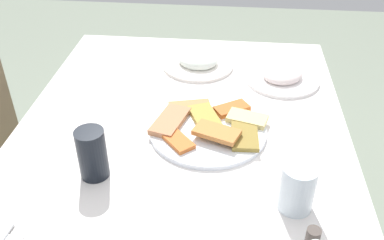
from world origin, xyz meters
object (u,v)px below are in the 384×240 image
at_px(pide_platter, 208,127).
at_px(drinking_glass, 297,188).
at_px(soda_can, 92,154).
at_px(dining_table, 182,152).
at_px(salad_plate_rice, 198,62).
at_px(salad_plate_greens, 282,76).

xyz_separation_m(pide_platter, drinking_glass, (-0.25, -0.20, 0.04)).
distance_m(pide_platter, drinking_glass, 0.32).
bearing_deg(drinking_glass, soda_can, 82.81).
xyz_separation_m(dining_table, pide_platter, (-0.01, -0.07, 0.10)).
relative_size(dining_table, salad_plate_rice, 4.78).
relative_size(salad_plate_greens, soda_can, 1.88).
bearing_deg(salad_plate_rice, soda_can, 161.23).
bearing_deg(dining_table, pide_platter, -95.35).
bearing_deg(soda_can, dining_table, -40.96).
xyz_separation_m(salad_plate_greens, drinking_glass, (-0.54, 0.01, 0.04)).
bearing_deg(salad_plate_greens, drinking_glass, 178.70).
distance_m(salad_plate_greens, salad_plate_rice, 0.28).
bearing_deg(soda_can, salad_plate_rice, -18.77).
xyz_separation_m(dining_table, drinking_glass, (-0.26, -0.27, 0.14)).
bearing_deg(pide_platter, salad_plate_greens, -36.39).
bearing_deg(salad_plate_greens, pide_platter, 143.61).
height_order(dining_table, soda_can, soda_can).
height_order(pide_platter, drinking_glass, drinking_glass).
distance_m(salad_plate_rice, drinking_glass, 0.66).
bearing_deg(dining_table, soda_can, 139.04).
relative_size(salad_plate_greens, salad_plate_rice, 0.98).
height_order(soda_can, drinking_glass, soda_can).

